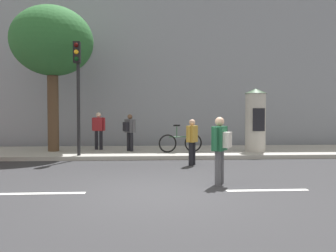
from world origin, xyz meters
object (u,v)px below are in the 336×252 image
pedestrian_in_light_jacket (192,139)px  pedestrian_tallest (220,144)px  pedestrian_with_backpack (99,128)px  street_tree (52,43)px  traffic_light (78,79)px  bicycle_leaning (181,142)px  pedestrian_near_pole (129,129)px  poster_column (255,119)px

pedestrian_in_light_jacket → pedestrian_tallest: bearing=-85.1°
pedestrian_in_light_jacket → pedestrian_with_backpack: bearing=133.8°
street_tree → pedestrian_with_backpack: 3.90m
traffic_light → bicycle_leaning: bearing=13.2°
pedestrian_tallest → pedestrian_near_pole: bearing=112.0°
poster_column → street_tree: bearing=176.5°
pedestrian_in_light_jacket → pedestrian_near_pole: size_ratio=0.99×
street_tree → pedestrian_with_backpack: size_ratio=3.69×
street_tree → pedestrian_in_light_jacket: size_ratio=3.91×
pedestrian_in_light_jacket → pedestrian_near_pole: (-2.16, 2.95, 0.19)m
pedestrian_with_backpack → poster_column: bearing=-8.9°
pedestrian_in_light_jacket → bicycle_leaning: size_ratio=0.85×
traffic_light → pedestrian_in_light_jacket: (3.93, -1.51, -2.05)m
bicycle_leaning → pedestrian_tallest: bearing=-85.8°
pedestrian_near_pole → bicycle_leaning: bearing=-15.1°
poster_column → street_tree: street_tree is taller
street_tree → bicycle_leaning: street_tree is taller
street_tree → pedestrian_tallest: bearing=-48.3°
traffic_light → bicycle_leaning: size_ratio=2.32×
pedestrian_near_pole → bicycle_leaning: pedestrian_near_pole is taller
pedestrian_near_pole → bicycle_leaning: (2.02, -0.55, -0.50)m
pedestrian_tallest → pedestrian_with_backpack: (-3.75, 6.68, 0.12)m
poster_column → street_tree: size_ratio=0.44×
poster_column → bicycle_leaning: 3.20m
pedestrian_tallest → street_tree: bearing=131.7°
street_tree → pedestrian_with_backpack: bearing=16.5°
pedestrian_near_pole → poster_column: bearing=-3.5°
traffic_light → street_tree: size_ratio=0.70×
pedestrian_tallest → bicycle_leaning: pedestrian_tallest is taller
pedestrian_with_backpack → traffic_light: bearing=-101.5°
traffic_light → poster_column: (6.86, 1.12, -1.46)m
pedestrian_with_backpack → pedestrian_in_light_jacket: bearing=-46.2°
street_tree → pedestrian_tallest: street_tree is taller
street_tree → pedestrian_in_light_jacket: bearing=-30.9°
traffic_light → poster_column: bearing=9.3°
pedestrian_tallest → bicycle_leaning: size_ratio=0.91×
pedestrian_in_light_jacket → bicycle_leaning: pedestrian_in_light_jacket is taller
pedestrian_near_pole → pedestrian_with_backpack: bearing=152.4°
traffic_light → pedestrian_near_pole: 2.94m
traffic_light → poster_column: size_ratio=1.61×
poster_column → pedestrian_with_backpack: poster_column is taller
traffic_light → pedestrian_tallest: bearing=-47.4°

